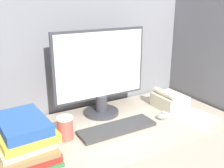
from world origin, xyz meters
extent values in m
cube|color=slate|center=(0.00, 0.69, 0.71)|extent=(1.77, 0.04, 1.43)
cube|color=slate|center=(0.72, 0.35, 0.71)|extent=(0.04, 0.71, 1.43)
cylinder|color=#333338|center=(0.02, 0.50, 0.78)|extent=(0.21, 0.21, 0.02)
cylinder|color=#333338|center=(0.02, 0.50, 0.84)|extent=(0.07, 0.07, 0.10)
cube|color=#333338|center=(0.02, 0.51, 1.07)|extent=(0.57, 0.02, 0.40)
cube|color=silver|center=(0.02, 0.50, 1.07)|extent=(0.54, 0.01, 0.37)
cube|color=#333333|center=(0.00, 0.28, 0.78)|extent=(0.42, 0.13, 0.02)
ellipsoid|color=gray|center=(0.30, 0.27, 0.79)|extent=(0.07, 0.05, 0.03)
cylinder|color=#BF4C3F|center=(-0.27, 0.33, 0.82)|extent=(0.08, 0.08, 0.11)
cylinder|color=white|center=(-0.27, 0.33, 0.88)|extent=(0.08, 0.08, 0.01)
cube|color=slate|center=(-0.49, 0.20, 0.78)|extent=(0.23, 0.26, 0.02)
cube|color=silver|center=(-0.50, 0.19, 0.81)|extent=(0.25, 0.30, 0.04)
cube|color=#38723F|center=(-0.48, 0.18, 0.83)|extent=(0.22, 0.27, 0.02)
cube|color=maroon|center=(-0.49, 0.19, 0.86)|extent=(0.23, 0.29, 0.03)
cube|color=olive|center=(-0.50, 0.18, 0.89)|extent=(0.22, 0.28, 0.02)
cube|color=#C6B78C|center=(-0.50, 0.19, 0.91)|extent=(0.22, 0.28, 0.02)
cube|color=gold|center=(-0.48, 0.20, 0.93)|extent=(0.23, 0.28, 0.03)
cube|color=#264C8C|center=(-0.49, 0.20, 0.97)|extent=(0.19, 0.27, 0.04)
cube|color=beige|center=(0.44, 0.37, 0.81)|extent=(0.16, 0.20, 0.09)
cube|color=white|center=(0.46, 0.34, 0.86)|extent=(0.07, 0.09, 0.00)
cylinder|color=beige|center=(0.39, 0.37, 0.88)|extent=(0.04, 0.18, 0.04)
cube|color=white|center=(0.46, 0.21, 0.78)|extent=(0.24, 0.31, 0.01)
camera|label=1|loc=(-0.64, -0.78, 1.44)|focal=42.00mm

